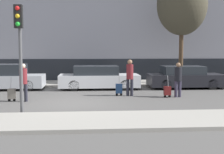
{
  "coord_description": "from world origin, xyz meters",
  "views": [
    {
      "loc": [
        0.81,
        -13.53,
        2.38
      ],
      "look_at": [
        2.0,
        1.8,
        0.95
      ],
      "focal_mm": 50.0,
      "sensor_mm": 36.0,
      "label": 1
    }
  ],
  "objects_px": {
    "trolley_center": "(119,89)",
    "traffic_light": "(19,37)",
    "bare_tree_near_crossing": "(182,5)",
    "trolley_right": "(167,91)",
    "pedestrian_center": "(130,75)",
    "pedestrian_left": "(23,80)",
    "parked_car_0": "(8,78)",
    "parked_car_1": "(98,78)",
    "parked_car_2": "(185,78)",
    "trolley_left": "(12,94)",
    "pedestrian_right": "(178,78)"
  },
  "relations": [
    {
      "from": "parked_car_0",
      "to": "trolley_right",
      "type": "bearing_deg",
      "value": -23.03
    },
    {
      "from": "traffic_light",
      "to": "bare_tree_near_crossing",
      "type": "distance_m",
      "value": 12.36
    },
    {
      "from": "parked_car_1",
      "to": "parked_car_2",
      "type": "height_order",
      "value": "parked_car_1"
    },
    {
      "from": "trolley_left",
      "to": "trolley_center",
      "type": "relative_size",
      "value": 0.98
    },
    {
      "from": "pedestrian_right",
      "to": "trolley_right",
      "type": "relative_size",
      "value": 1.55
    },
    {
      "from": "parked_car_1",
      "to": "trolley_right",
      "type": "relative_size",
      "value": 4.28
    },
    {
      "from": "pedestrian_left",
      "to": "traffic_light",
      "type": "bearing_deg",
      "value": -72.37
    },
    {
      "from": "pedestrian_right",
      "to": "traffic_light",
      "type": "bearing_deg",
      "value": -161.66
    },
    {
      "from": "parked_car_2",
      "to": "pedestrian_left",
      "type": "distance_m",
      "value": 9.5
    },
    {
      "from": "trolley_right",
      "to": "pedestrian_right",
      "type": "bearing_deg",
      "value": 9.65
    },
    {
      "from": "trolley_left",
      "to": "pedestrian_right",
      "type": "xyz_separation_m",
      "value": [
        7.77,
        0.64,
        0.61
      ]
    },
    {
      "from": "parked_car_1",
      "to": "trolley_right",
      "type": "distance_m",
      "value": 4.7
    },
    {
      "from": "bare_tree_near_crossing",
      "to": "traffic_light",
      "type": "bearing_deg",
      "value": -133.99
    },
    {
      "from": "parked_car_2",
      "to": "trolley_left",
      "type": "relative_size",
      "value": 3.93
    },
    {
      "from": "pedestrian_left",
      "to": "parked_car_0",
      "type": "bearing_deg",
      "value": 119.99
    },
    {
      "from": "trolley_right",
      "to": "parked_car_0",
      "type": "bearing_deg",
      "value": 156.97
    },
    {
      "from": "parked_car_0",
      "to": "parked_car_1",
      "type": "bearing_deg",
      "value": -1.63
    },
    {
      "from": "parked_car_0",
      "to": "pedestrian_left",
      "type": "bearing_deg",
      "value": -67.91
    },
    {
      "from": "pedestrian_right",
      "to": "bare_tree_near_crossing",
      "type": "height_order",
      "value": "bare_tree_near_crossing"
    },
    {
      "from": "parked_car_1",
      "to": "bare_tree_near_crossing",
      "type": "height_order",
      "value": "bare_tree_near_crossing"
    },
    {
      "from": "pedestrian_left",
      "to": "trolley_right",
      "type": "bearing_deg",
      "value": 13.24
    },
    {
      "from": "trolley_right",
      "to": "traffic_light",
      "type": "distance_m",
      "value": 7.51
    },
    {
      "from": "parked_car_0",
      "to": "traffic_light",
      "type": "xyz_separation_m",
      "value": [
        2.19,
        -7.04,
        2.07
      ]
    },
    {
      "from": "pedestrian_center",
      "to": "traffic_light",
      "type": "relative_size",
      "value": 0.47
    },
    {
      "from": "pedestrian_left",
      "to": "trolley_center",
      "type": "relative_size",
      "value": 1.5
    },
    {
      "from": "parked_car_0",
      "to": "pedestrian_center",
      "type": "bearing_deg",
      "value": -23.79
    },
    {
      "from": "parked_car_2",
      "to": "pedestrian_left",
      "type": "xyz_separation_m",
      "value": [
        -8.6,
        -4.03,
        0.34
      ]
    },
    {
      "from": "traffic_light",
      "to": "pedestrian_left",
      "type": "bearing_deg",
      "value": 99.72
    },
    {
      "from": "trolley_center",
      "to": "bare_tree_near_crossing",
      "type": "relative_size",
      "value": 0.16
    },
    {
      "from": "trolley_center",
      "to": "trolley_left",
      "type": "bearing_deg",
      "value": -164.77
    },
    {
      "from": "parked_car_2",
      "to": "pedestrian_left",
      "type": "bearing_deg",
      "value": -154.9
    },
    {
      "from": "pedestrian_center",
      "to": "traffic_light",
      "type": "distance_m",
      "value": 6.3
    },
    {
      "from": "parked_car_1",
      "to": "pedestrian_right",
      "type": "height_order",
      "value": "pedestrian_right"
    },
    {
      "from": "parked_car_1",
      "to": "pedestrian_left",
      "type": "height_order",
      "value": "pedestrian_left"
    },
    {
      "from": "trolley_center",
      "to": "parked_car_0",
      "type": "bearing_deg",
      "value": 155.69
    },
    {
      "from": "trolley_center",
      "to": "traffic_light",
      "type": "relative_size",
      "value": 0.29
    },
    {
      "from": "bare_tree_near_crossing",
      "to": "trolley_left",
      "type": "bearing_deg",
      "value": -148.5
    },
    {
      "from": "pedestrian_center",
      "to": "trolley_right",
      "type": "relative_size",
      "value": 1.68
    },
    {
      "from": "trolley_left",
      "to": "trolley_right",
      "type": "xyz_separation_m",
      "value": [
        7.23,
        0.55,
        -0.01
      ]
    },
    {
      "from": "trolley_left",
      "to": "parked_car_0",
      "type": "bearing_deg",
      "value": 105.69
    },
    {
      "from": "parked_car_0",
      "to": "pedestrian_center",
      "type": "height_order",
      "value": "pedestrian_center"
    },
    {
      "from": "traffic_light",
      "to": "pedestrian_center",
      "type": "bearing_deg",
      "value": 42.74
    },
    {
      "from": "parked_car_1",
      "to": "trolley_center",
      "type": "height_order",
      "value": "parked_car_1"
    },
    {
      "from": "parked_car_1",
      "to": "pedestrian_right",
      "type": "distance_m",
      "value": 5.03
    },
    {
      "from": "trolley_left",
      "to": "trolley_center",
      "type": "height_order",
      "value": "trolley_center"
    },
    {
      "from": "pedestrian_left",
      "to": "pedestrian_center",
      "type": "relative_size",
      "value": 0.94
    },
    {
      "from": "trolley_left",
      "to": "pedestrian_center",
      "type": "height_order",
      "value": "pedestrian_center"
    },
    {
      "from": "trolley_left",
      "to": "bare_tree_near_crossing",
      "type": "height_order",
      "value": "bare_tree_near_crossing"
    },
    {
      "from": "parked_car_2",
      "to": "pedestrian_left",
      "type": "relative_size",
      "value": 2.58
    },
    {
      "from": "trolley_center",
      "to": "trolley_right",
      "type": "relative_size",
      "value": 1.04
    }
  ]
}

